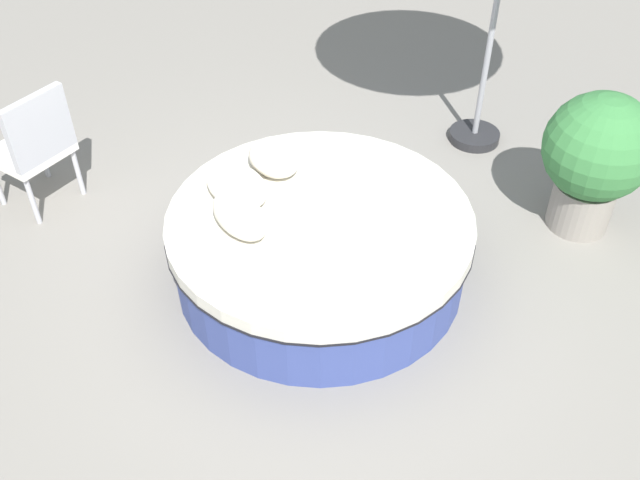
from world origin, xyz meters
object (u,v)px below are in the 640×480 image
throw_pillow_2 (240,215)px  planter (596,155)px  round_bed (320,245)px  patio_chair (34,143)px  throw_pillow_0 (274,158)px  throw_pillow_1 (237,185)px

throw_pillow_2 → planter: size_ratio=0.47×
round_bed → patio_chair: (1.84, 1.30, 0.29)m
throw_pillow_2 → patio_chair: size_ratio=0.52×
throw_pillow_0 → throw_pillow_2: 0.66m
throw_pillow_0 → patio_chair: (1.24, 1.32, -0.07)m
round_bed → throw_pillow_1: bearing=33.9°
throw_pillow_0 → patio_chair: bearing=46.8°
throw_pillow_2 → patio_chair: (1.66, 0.81, -0.07)m
throw_pillow_0 → throw_pillow_1: bearing=106.1°
throw_pillow_1 → round_bed: bearing=-146.1°
throw_pillow_0 → planter: size_ratio=0.40×
throw_pillow_0 → patio_chair: size_ratio=0.44×
throw_pillow_0 → planter: bearing=-122.8°
planter → throw_pillow_0: bearing=57.2°
throw_pillow_1 → throw_pillow_2: (-0.32, 0.15, 0.03)m
throw_pillow_0 → patio_chair: 1.81m
round_bed → planter: (-0.63, -1.93, 0.36)m
throw_pillow_2 → patio_chair: bearing=26.1°
patio_chair → throw_pillow_0: bearing=-65.6°
throw_pillow_1 → patio_chair: bearing=35.7°
round_bed → planter: bearing=-108.0°
throw_pillow_1 → planter: size_ratio=0.50×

